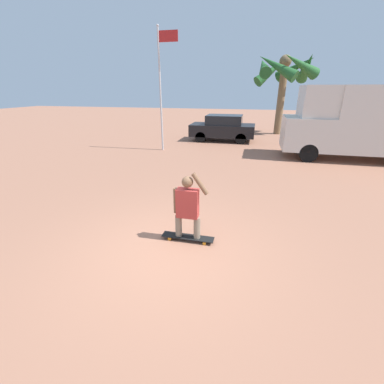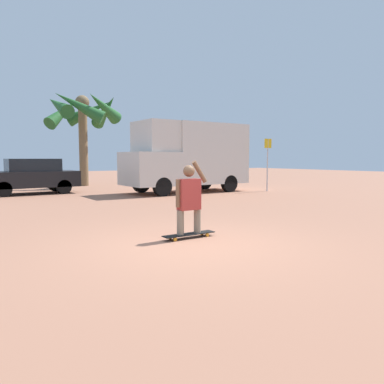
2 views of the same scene
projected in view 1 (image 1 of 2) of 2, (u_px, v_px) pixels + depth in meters
ground_plane at (168, 253)px, 5.10m from camera, size 80.00×80.00×0.00m
skateboard at (188, 237)px, 5.50m from camera, size 1.12×0.23×0.09m
person_skateboarder at (188, 205)px, 5.21m from camera, size 0.73×0.23×1.45m
camper_van at (356, 121)px, 11.36m from camera, size 5.81×2.29×3.19m
parked_car_black at (223, 128)px, 15.86m from camera, size 3.89×1.85×1.56m
palm_tree_near_van at (285, 70)px, 17.09m from camera, size 4.29×4.52×5.38m
flagpole at (162, 83)px, 12.49m from camera, size 1.01×0.12×5.77m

